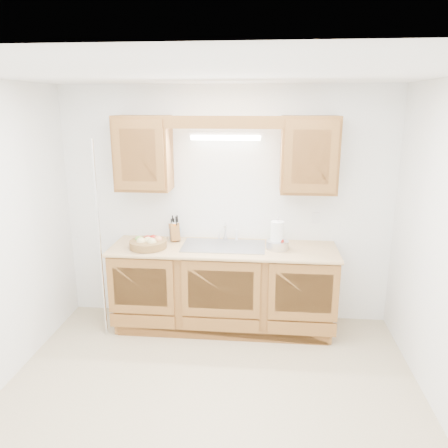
# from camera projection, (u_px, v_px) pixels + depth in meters

# --- Properties ---
(room) EXTENTS (3.52, 3.50, 2.50)m
(room) POSITION_uv_depth(u_px,v_px,m) (208.00, 252.00, 3.21)
(room) COLOR #C6B38F
(room) RESTS_ON ground
(base_cabinets) EXTENTS (2.20, 0.60, 0.86)m
(base_cabinets) POSITION_uv_depth(u_px,v_px,m) (224.00, 288.00, 4.58)
(base_cabinets) COLOR brown
(base_cabinets) RESTS_ON ground
(countertop) EXTENTS (2.30, 0.63, 0.04)m
(countertop) POSITION_uv_depth(u_px,v_px,m) (223.00, 249.00, 4.45)
(countertop) COLOR tan
(countertop) RESTS_ON base_cabinets
(upper_cabinet_left) EXTENTS (0.55, 0.33, 0.75)m
(upper_cabinet_left) POSITION_uv_depth(u_px,v_px,m) (143.00, 153.00, 4.42)
(upper_cabinet_left) COLOR brown
(upper_cabinet_left) RESTS_ON room
(upper_cabinet_right) EXTENTS (0.55, 0.33, 0.75)m
(upper_cabinet_right) POSITION_uv_depth(u_px,v_px,m) (309.00, 155.00, 4.27)
(upper_cabinet_right) COLOR brown
(upper_cabinet_right) RESTS_ON room
(valance) EXTENTS (2.20, 0.05, 0.12)m
(valance) POSITION_uv_depth(u_px,v_px,m) (223.00, 122.00, 4.12)
(valance) COLOR brown
(valance) RESTS_ON room
(fluorescent_fixture) EXTENTS (0.76, 0.08, 0.08)m
(fluorescent_fixture) POSITION_uv_depth(u_px,v_px,m) (226.00, 136.00, 4.38)
(fluorescent_fixture) COLOR white
(fluorescent_fixture) RESTS_ON room
(sink) EXTENTS (0.84, 0.46, 0.36)m
(sink) POSITION_uv_depth(u_px,v_px,m) (224.00, 253.00, 4.48)
(sink) COLOR #9E9EA3
(sink) RESTS_ON countertop
(wire_shelf_pole) EXTENTS (0.03, 0.03, 2.00)m
(wire_shelf_pole) POSITION_uv_depth(u_px,v_px,m) (100.00, 242.00, 4.29)
(wire_shelf_pole) COLOR silver
(wire_shelf_pole) RESTS_ON ground
(outlet_plate) EXTENTS (0.08, 0.01, 0.12)m
(outlet_plate) POSITION_uv_depth(u_px,v_px,m) (316.00, 218.00, 4.59)
(outlet_plate) COLOR white
(outlet_plate) RESTS_ON room
(fruit_basket) EXTENTS (0.48, 0.48, 0.12)m
(fruit_basket) POSITION_uv_depth(u_px,v_px,m) (148.00, 243.00, 4.41)
(fruit_basket) COLOR olive
(fruit_basket) RESTS_ON countertop
(knife_block) EXTENTS (0.15, 0.18, 0.28)m
(knife_block) POSITION_uv_depth(u_px,v_px,m) (175.00, 231.00, 4.64)
(knife_block) COLOR brown
(knife_block) RESTS_ON countertop
(orange_canister) EXTENTS (0.08, 0.08, 0.20)m
(orange_canister) POSITION_uv_depth(u_px,v_px,m) (174.00, 231.00, 4.63)
(orange_canister) COLOR orange
(orange_canister) RESTS_ON countertop
(soap_bottle) EXTENTS (0.11, 0.11, 0.19)m
(soap_bottle) POSITION_uv_depth(u_px,v_px,m) (175.00, 231.00, 4.66)
(soap_bottle) COLOR #2572BD
(soap_bottle) RESTS_ON countertop
(sponge) EXTENTS (0.13, 0.11, 0.02)m
(sponge) POSITION_uv_depth(u_px,v_px,m) (276.00, 240.00, 4.64)
(sponge) COLOR #CC333F
(sponge) RESTS_ON countertop
(paper_towel) EXTENTS (0.16, 0.16, 0.34)m
(paper_towel) POSITION_uv_depth(u_px,v_px,m) (277.00, 235.00, 4.36)
(paper_towel) COLOR silver
(paper_towel) RESTS_ON countertop
(apple_bowl) EXTENTS (0.26, 0.26, 0.12)m
(apple_bowl) POSITION_uv_depth(u_px,v_px,m) (278.00, 244.00, 4.37)
(apple_bowl) COLOR silver
(apple_bowl) RESTS_ON countertop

